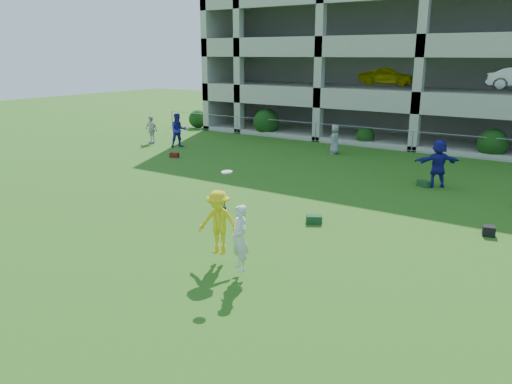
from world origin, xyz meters
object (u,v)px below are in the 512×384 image
Objects in this scene: bystander_a at (178,130)px; parking_garage at (459,42)px; bystander_d at (438,163)px; bystander_c at (335,139)px; bystander_b at (151,130)px; frisbee_contest at (223,226)px; crate_d at (489,231)px.

parking_garage is at bearing -2.69° from bystander_a.
bystander_d is (14.99, -0.94, 0.01)m from bystander_a.
bystander_a reaches higher than bystander_c.
bystander_b is 19.19m from frisbee_contest.
bystander_a is 15.02m from bystander_d.
bystander_d is at bearing -78.65° from parking_garage.
bystander_d is at bearing 77.69° from frisbee_contest.
bystander_d is at bearing 40.07° from bystander_c.
bystander_d is 0.07× the size of parking_garage.
bystander_a reaches higher than bystander_b.
frisbee_contest is at bearing -33.59° from bystander_b.
bystander_b is 4.77× the size of crate_d.
bystander_a is 5.61× the size of crate_d.
parking_garage is (3.37, 11.57, 5.22)m from bystander_c.
bystander_b reaches higher than bystander_c.
frisbee_contest is (12.55, -12.10, 0.10)m from bystander_a.
parking_garage is at bearing -115.39° from bystander_d.
bystander_d is 0.84× the size of frisbee_contest.
frisbee_contest is at bearing 40.95° from bystander_d.
parking_garage is (11.83, 14.77, 5.03)m from bystander_a.
bystander_d is at bearing 119.64° from crate_d.
crate_d is (17.83, -5.92, -0.83)m from bystander_a.
bystander_b is 1.05× the size of bystander_c.
crate_d is at bearing -73.85° from parking_garage.
bystander_a is 0.99× the size of bystander_d.
bystander_d reaches higher than crate_d.
bystander_b is 20.99m from crate_d.
parking_garage is at bearing 91.53° from frisbee_contest.
bystander_b is (-2.28, 0.07, -0.15)m from bystander_a.
frisbee_contest is (-2.44, -11.16, 0.09)m from bystander_d.
frisbee_contest is at bearing -88.47° from parking_garage.
bystander_b is 17.30m from bystander_d.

